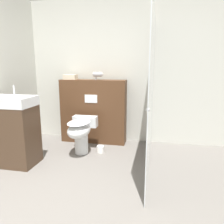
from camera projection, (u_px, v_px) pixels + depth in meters
wall_back at (115, 72)px, 3.90m from camera, size 8.00×0.06×2.50m
partition_panel at (93, 111)px, 3.90m from camera, size 1.16×0.27×1.12m
shower_glass at (151, 93)px, 2.85m from camera, size 0.04×1.94×2.03m
toilet at (81, 131)px, 3.38m from camera, size 0.40×0.62×0.55m
sink_vanity at (13, 131)px, 3.01m from camera, size 0.64×0.42×1.10m
hair_drier at (98, 75)px, 3.71m from camera, size 0.18×0.08×0.13m
folded_towel at (70, 77)px, 3.85m from camera, size 0.22×0.16×0.09m
spare_toilet_roll at (100, 149)px, 3.49m from camera, size 0.11×0.11×0.11m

